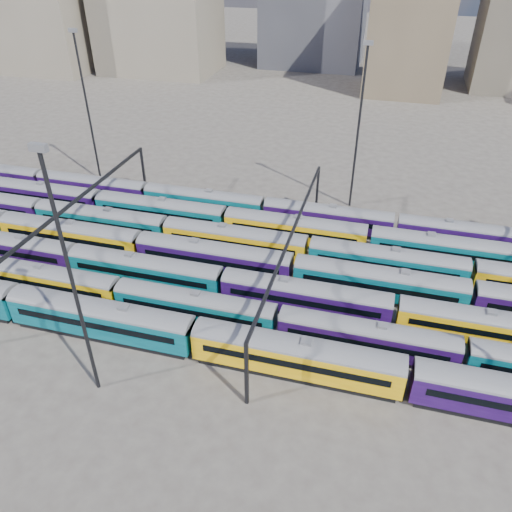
% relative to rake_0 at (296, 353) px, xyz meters
% --- Properties ---
extents(ground, '(500.00, 500.00, 0.00)m').
position_rel_rake_0_xyz_m(ground, '(-13.76, 15.00, -2.84)').
color(ground, '#403A36').
rests_on(ground, ground).
extents(rake_0, '(109.61, 3.21, 5.41)m').
position_rel_rake_0_xyz_m(rake_0, '(0.00, 0.00, 0.00)').
color(rake_0, black).
rests_on(rake_0, ground).
extents(rake_1, '(116.78, 2.85, 4.79)m').
position_rel_rake_0_xyz_m(rake_1, '(-3.09, 5.00, -0.33)').
color(rake_1, black).
rests_on(rake_1, ground).
extents(rake_2, '(102.41, 3.00, 5.05)m').
position_rel_rake_0_xyz_m(rake_2, '(-0.91, 10.00, -0.19)').
color(rake_2, black).
rests_on(rake_2, ground).
extents(rake_3, '(127.40, 3.11, 5.24)m').
position_rel_rake_0_xyz_m(rake_3, '(-24.73, 15.00, -0.09)').
color(rake_3, black).
rests_on(rake_3, ground).
extents(rake_4, '(123.73, 3.02, 5.08)m').
position_rel_rake_0_xyz_m(rake_4, '(-2.39, 20.00, -0.18)').
color(rake_4, black).
rests_on(rake_4, ground).
extents(rake_5, '(104.27, 3.05, 5.14)m').
position_rel_rake_0_xyz_m(rake_5, '(-26.21, 25.00, -0.14)').
color(rake_5, black).
rests_on(rake_5, ground).
extents(rake_6, '(118.36, 2.89, 4.85)m').
position_rel_rake_0_xyz_m(rake_6, '(-11.15, 30.00, -0.29)').
color(rake_6, black).
rests_on(rake_6, ground).
extents(gantry_1, '(0.35, 40.35, 8.03)m').
position_rel_rake_0_xyz_m(gantry_1, '(-33.76, 15.00, 3.95)').
color(gantry_1, black).
rests_on(gantry_1, ground).
extents(gantry_2, '(0.35, 40.35, 8.03)m').
position_rel_rake_0_xyz_m(gantry_2, '(-3.76, 15.00, 3.95)').
color(gantry_2, black).
rests_on(gantry_2, ground).
extents(mast_1, '(1.40, 0.50, 25.60)m').
position_rel_rake_0_xyz_m(mast_1, '(-43.76, 37.00, 11.13)').
color(mast_1, black).
rests_on(mast_1, ground).
extents(mast_2, '(1.40, 0.50, 25.60)m').
position_rel_rake_0_xyz_m(mast_2, '(-18.76, -7.00, 11.13)').
color(mast_2, black).
rests_on(mast_2, ground).
extents(mast_3, '(1.40, 0.50, 25.60)m').
position_rel_rake_0_xyz_m(mast_3, '(1.24, 39.00, 11.13)').
color(mast_3, black).
rests_on(mast_3, ground).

